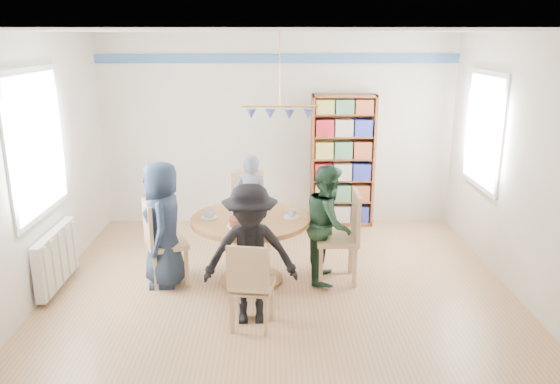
{
  "coord_description": "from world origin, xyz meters",
  "views": [
    {
      "loc": [
        -0.09,
        -5.19,
        2.67
      ],
      "look_at": [
        0.0,
        0.4,
        1.05
      ],
      "focal_mm": 35.0,
      "sensor_mm": 36.0,
      "label": 1
    }
  ],
  "objects_px": {
    "chair_far": "(250,206)",
    "person_near": "(251,255)",
    "chair_near": "(250,283)",
    "bookshelf": "(342,162)",
    "dining_table": "(251,234)",
    "person_right": "(329,223)",
    "radiator": "(57,258)",
    "chair_left": "(159,239)",
    "chair_right": "(345,232)",
    "person_far": "(252,203)",
    "person_left": "(163,224)"
  },
  "relations": [
    {
      "from": "chair_right",
      "to": "person_right",
      "type": "xyz_separation_m",
      "value": [
        -0.18,
        0.03,
        0.1
      ]
    },
    {
      "from": "chair_right",
      "to": "person_far",
      "type": "bearing_deg",
      "value": 138.9
    },
    {
      "from": "radiator",
      "to": "person_right",
      "type": "bearing_deg",
      "value": 3.56
    },
    {
      "from": "radiator",
      "to": "person_right",
      "type": "height_order",
      "value": "person_right"
    },
    {
      "from": "dining_table",
      "to": "person_far",
      "type": "distance_m",
      "value": 0.94
    },
    {
      "from": "chair_left",
      "to": "chair_near",
      "type": "distance_m",
      "value": 1.47
    },
    {
      "from": "chair_right",
      "to": "bookshelf",
      "type": "distance_m",
      "value": 1.93
    },
    {
      "from": "radiator",
      "to": "person_far",
      "type": "distance_m",
      "value": 2.36
    },
    {
      "from": "radiator",
      "to": "person_left",
      "type": "xyz_separation_m",
      "value": [
        1.15,
        0.09,
        0.34
      ]
    },
    {
      "from": "chair_near",
      "to": "dining_table",
      "type": "bearing_deg",
      "value": 91.93
    },
    {
      "from": "chair_near",
      "to": "person_right",
      "type": "distance_m",
      "value": 1.4
    },
    {
      "from": "chair_near",
      "to": "bookshelf",
      "type": "xyz_separation_m",
      "value": [
        1.2,
        2.97,
        0.44
      ]
    },
    {
      "from": "chair_left",
      "to": "chair_near",
      "type": "xyz_separation_m",
      "value": [
        1.04,
        -1.04,
        -0.04
      ]
    },
    {
      "from": "chair_far",
      "to": "bookshelf",
      "type": "relative_size",
      "value": 0.52
    },
    {
      "from": "dining_table",
      "to": "person_near",
      "type": "distance_m",
      "value": 0.9
    },
    {
      "from": "chair_near",
      "to": "person_far",
      "type": "distance_m",
      "value": 2.01
    },
    {
      "from": "chair_right",
      "to": "person_near",
      "type": "height_order",
      "value": "person_near"
    },
    {
      "from": "radiator",
      "to": "chair_near",
      "type": "bearing_deg",
      "value": -23.53
    },
    {
      "from": "chair_far",
      "to": "person_near",
      "type": "distance_m",
      "value": 1.97
    },
    {
      "from": "radiator",
      "to": "chair_near",
      "type": "height_order",
      "value": "chair_near"
    },
    {
      "from": "radiator",
      "to": "bookshelf",
      "type": "height_order",
      "value": "bookshelf"
    },
    {
      "from": "chair_near",
      "to": "bookshelf",
      "type": "distance_m",
      "value": 3.23
    },
    {
      "from": "dining_table",
      "to": "bookshelf",
      "type": "distance_m",
      "value": 2.3
    },
    {
      "from": "person_far",
      "to": "person_left",
      "type": "bearing_deg",
      "value": 66.28
    },
    {
      "from": "chair_left",
      "to": "chair_far",
      "type": "bearing_deg",
      "value": 49.17
    },
    {
      "from": "chair_far",
      "to": "person_far",
      "type": "bearing_deg",
      "value": -75.61
    },
    {
      "from": "person_near",
      "to": "dining_table",
      "type": "bearing_deg",
      "value": 90.22
    },
    {
      "from": "person_near",
      "to": "radiator",
      "type": "bearing_deg",
      "value": 158.63
    },
    {
      "from": "radiator",
      "to": "chair_near",
      "type": "relative_size",
      "value": 1.14
    },
    {
      "from": "chair_far",
      "to": "person_right",
      "type": "xyz_separation_m",
      "value": [
        0.91,
        -1.03,
        0.12
      ]
    },
    {
      "from": "person_left",
      "to": "person_right",
      "type": "height_order",
      "value": "person_left"
    },
    {
      "from": "chair_left",
      "to": "person_left",
      "type": "height_order",
      "value": "person_left"
    },
    {
      "from": "dining_table",
      "to": "chair_near",
      "type": "bearing_deg",
      "value": -88.07
    },
    {
      "from": "dining_table",
      "to": "person_near",
      "type": "height_order",
      "value": "person_near"
    },
    {
      "from": "chair_far",
      "to": "bookshelf",
      "type": "xyz_separation_m",
      "value": [
        1.29,
        0.83,
        0.38
      ]
    },
    {
      "from": "chair_right",
      "to": "person_near",
      "type": "relative_size",
      "value": 0.75
    },
    {
      "from": "chair_right",
      "to": "chair_far",
      "type": "bearing_deg",
      "value": 135.98
    },
    {
      "from": "chair_far",
      "to": "chair_left",
      "type": "bearing_deg",
      "value": -130.83
    },
    {
      "from": "person_right",
      "to": "chair_near",
      "type": "bearing_deg",
      "value": 150.73
    },
    {
      "from": "radiator",
      "to": "person_far",
      "type": "xyz_separation_m",
      "value": [
        2.08,
        1.08,
        0.28
      ]
    },
    {
      "from": "person_right",
      "to": "bookshelf",
      "type": "distance_m",
      "value": 1.91
    },
    {
      "from": "chair_left",
      "to": "bookshelf",
      "type": "relative_size",
      "value": 0.5
    },
    {
      "from": "chair_left",
      "to": "person_left",
      "type": "relative_size",
      "value": 0.68
    },
    {
      "from": "dining_table",
      "to": "person_near",
      "type": "relative_size",
      "value": 0.95
    },
    {
      "from": "person_far",
      "to": "person_near",
      "type": "xyz_separation_m",
      "value": [
        0.05,
        -1.83,
        0.06
      ]
    },
    {
      "from": "chair_left",
      "to": "chair_near",
      "type": "height_order",
      "value": "chair_left"
    },
    {
      "from": "radiator",
      "to": "person_left",
      "type": "distance_m",
      "value": 1.2
    },
    {
      "from": "bookshelf",
      "to": "person_far",
      "type": "bearing_deg",
      "value": -142.54
    },
    {
      "from": "dining_table",
      "to": "person_right",
      "type": "relative_size",
      "value": 0.98
    },
    {
      "from": "radiator",
      "to": "person_left",
      "type": "height_order",
      "value": "person_left"
    }
  ]
}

